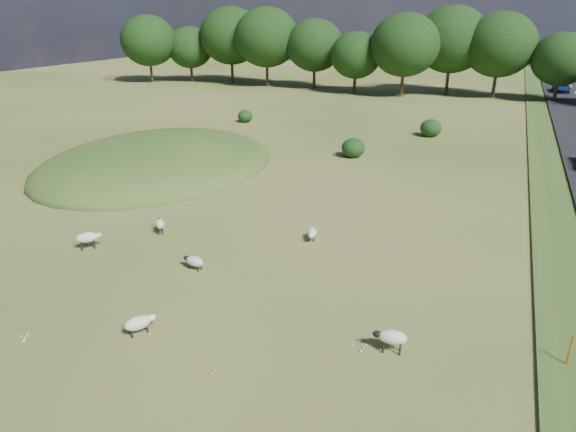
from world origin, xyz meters
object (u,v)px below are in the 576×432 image
(sheep_2, at_px, (139,323))
(marker_post, at_px, (570,351))
(car_5, at_px, (561,87))
(sheep_5, at_px, (392,337))
(sheep_1, at_px, (312,233))
(sheep_6, at_px, (88,238))
(sheep_0, at_px, (194,261))
(sheep_4, at_px, (160,224))

(sheep_2, bearing_deg, marker_post, -42.51)
(sheep_2, distance_m, car_5, 73.02)
(sheep_5, bearing_deg, sheep_1, -61.06)
(sheep_6, bearing_deg, sheep_0, -43.73)
(sheep_1, xyz_separation_m, sheep_5, (5.66, -7.54, 0.20))
(sheep_2, bearing_deg, sheep_4, 63.42)
(sheep_2, xyz_separation_m, sheep_4, (-4.72, 7.72, 0.09))
(sheep_0, height_order, sheep_2, sheep_2)
(sheep_4, bearing_deg, sheep_1, -114.06)
(sheep_4, relative_size, sheep_6, 0.90)
(sheep_5, relative_size, sheep_6, 1.08)
(sheep_0, bearing_deg, car_5, -97.09)
(sheep_4, xyz_separation_m, sheep_6, (-2.03, -2.94, 0.08))
(sheep_1, height_order, sheep_4, sheep_4)
(marker_post, bearing_deg, sheep_1, 151.13)
(marker_post, height_order, sheep_5, marker_post)
(sheep_1, xyz_separation_m, sheep_6, (-9.58, -5.19, 0.21))
(sheep_4, bearing_deg, sheep_0, -166.24)
(sheep_2, height_order, sheep_4, sheep_4)
(sheep_2, relative_size, sheep_6, 1.07)
(sheep_0, bearing_deg, marker_post, -175.77)
(sheep_1, relative_size, sheep_4, 1.10)
(sheep_0, distance_m, sheep_4, 4.72)
(sheep_2, bearing_deg, sheep_6, 86.68)
(sheep_0, relative_size, sheep_5, 0.93)
(marker_post, bearing_deg, sheep_5, -165.11)
(sheep_0, xyz_separation_m, sheep_1, (3.72, 5.00, -0.01))
(sheep_2, height_order, car_5, car_5)
(sheep_2, distance_m, sheep_4, 9.05)
(sheep_2, relative_size, sheep_4, 1.19)
(sheep_0, height_order, sheep_5, sheep_5)
(sheep_1, relative_size, sheep_6, 0.99)
(sheep_2, relative_size, car_5, 0.25)
(marker_post, relative_size, sheep_2, 1.01)
(sheep_0, xyz_separation_m, sheep_6, (-5.86, -0.20, 0.20))
(marker_post, distance_m, sheep_0, 14.83)
(sheep_0, xyz_separation_m, sheep_5, (9.38, -2.55, 0.19))
(sheep_1, height_order, sheep_5, sheep_5)
(sheep_6, xyz_separation_m, car_5, (24.27, 66.11, 0.30))
(sheep_2, relative_size, sheep_5, 1.00)
(sheep_5, height_order, sheep_6, sheep_6)
(sheep_4, bearing_deg, sheep_2, 170.80)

